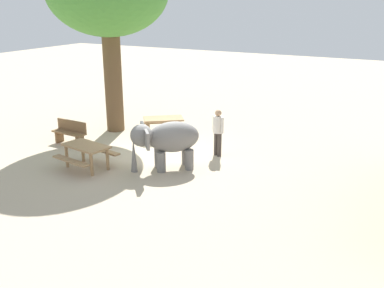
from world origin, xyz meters
TOP-DOWN VIEW (x-y plane):
  - ground_plane at (0.00, 0.00)m, footprint 60.00×60.00m
  - elephant at (0.70, 0.82)m, footprint 2.02×2.07m
  - person_handler at (-1.16, 1.73)m, footprint 0.32×0.48m
  - wooden_bench at (0.24, -3.62)m, footprint 0.47×1.42m
  - picnic_table_near at (-2.07, -1.00)m, footprint 2.09×2.09m
  - picnic_table_far at (1.87, -1.42)m, footprint 1.71×1.73m

SIDE VIEW (x-z plane):
  - ground_plane at x=0.00m, z-range 0.00..0.00m
  - wooden_bench at x=0.24m, z-range 0.03..0.91m
  - picnic_table_near at x=-2.07m, z-range 0.20..0.98m
  - picnic_table_far at x=1.87m, z-range 0.20..0.98m
  - person_handler at x=-1.16m, z-range 0.14..1.76m
  - elephant at x=0.70m, z-range 0.21..1.73m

